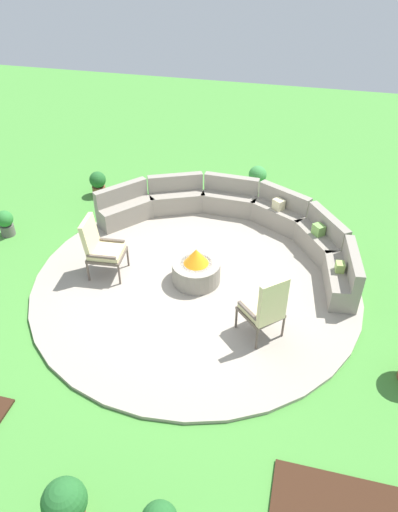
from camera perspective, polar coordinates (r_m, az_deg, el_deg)
The scene contains 10 objects.
ground_plane at distance 8.32m, azimuth -0.34°, elevation -3.29°, with size 24.00×24.00×0.00m, color #478C38.
patio_circle at distance 8.30m, azimuth -0.34°, elevation -3.13°, with size 5.69×5.69×0.06m, color #9E9384.
fire_pit at distance 8.12m, azimuth -0.34°, elevation -1.59°, with size 0.84×0.84×0.67m.
curved_stone_bench at distance 9.38m, azimuth 5.15°, elevation 4.39°, with size 5.14×2.97×0.77m.
lounge_chair_front_left at distance 8.30m, azimuth -11.83°, elevation 1.08°, with size 0.68×0.61×1.10m.
lounge_chair_front_right at distance 6.98m, azimuth 8.04°, elevation -6.18°, with size 0.77×0.79×1.14m.
potted_plant_1 at distance 11.06m, azimuth -12.12°, elevation 8.69°, with size 0.37×0.37×0.57m.
potted_plant_3 at distance 10.15m, azimuth -22.38°, elevation 3.79°, with size 0.33×0.33×0.54m.
potted_plant_4 at distance 5.69m, azimuth -15.89°, elevation -26.87°, with size 0.48×0.48×0.64m.
potted_plant_5 at distance 11.07m, azimuth 7.09°, elevation 9.43°, with size 0.41×0.41×0.61m.
Camera 1 is at (1.60, -6.19, 5.32)m, focal length 33.03 mm.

